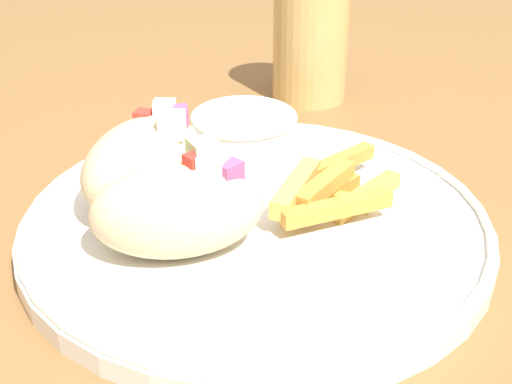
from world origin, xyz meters
TOP-DOWN VIEW (x-y plane):
  - table at (0.00, 0.00)m, footprint 1.50×1.50m
  - plate at (-0.03, -0.06)m, footprint 0.31×0.31m
  - pita_sandwich_near at (-0.09, -0.07)m, footprint 0.12×0.09m
  - pita_sandwich_far at (-0.09, -0.01)m, footprint 0.13×0.12m
  - fries_pile at (0.02, -0.06)m, footprint 0.11×0.08m
  - sauce_ramekin at (0.01, 0.03)m, footprint 0.08×0.08m
  - water_glass at (0.13, 0.15)m, footprint 0.07×0.07m

SIDE VIEW (x-z plane):
  - table at x=0.00m, z-range 0.30..1.03m
  - plate at x=-0.03m, z-range 0.72..0.74m
  - fries_pile at x=0.02m, z-range 0.74..0.76m
  - sauce_ramekin at x=0.01m, z-range 0.74..0.77m
  - pita_sandwich_near at x=-0.09m, z-range 0.73..0.80m
  - pita_sandwich_far at x=-0.09m, z-range 0.74..0.80m
  - water_glass at x=0.13m, z-range 0.72..0.84m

